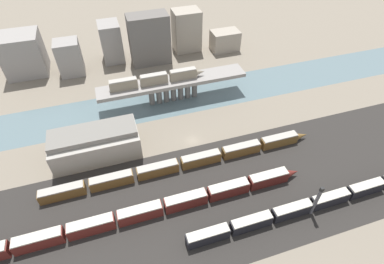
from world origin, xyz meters
TOP-DOWN VIEW (x-y plane):
  - ground_plane at (0.00, 0.00)m, footprint 400.00×400.00m
  - railbed_yard at (0.00, -24.00)m, footprint 280.00×42.00m
  - river_water at (0.00, 24.79)m, footprint 320.00×20.61m
  - bridge at (0.00, 24.79)m, footprint 58.19×8.37m
  - train_on_bridge at (-6.16, 24.79)m, footprint 36.76×2.61m
  - train_yard_near at (24.43, -35.97)m, footprint 76.38×2.79m
  - train_yard_mid at (-21.14, -24.25)m, footprint 93.78×3.14m
  - train_yard_far at (-6.00, -10.66)m, footprint 87.71×2.93m
  - warehouse_building at (-31.68, 3.93)m, footprint 27.62×13.53m
  - signal_tower at (22.66, -37.27)m, footprint 1.00×0.92m
  - city_block_far_left at (-56.95, 64.90)m, footprint 16.72×14.98m
  - city_block_left at (-37.98, 58.10)m, footprint 10.25×9.65m
  - city_block_center at (-18.91, 64.81)m, footprint 9.31×11.78m
  - city_block_right at (-2.21, 57.25)m, footprint 17.99×9.56m
  - city_block_far_right at (17.49, 64.18)m, footprint 12.87×10.07m
  - city_block_tall at (35.62, 58.08)m, footprint 13.59×8.75m

SIDE VIEW (x-z plane):
  - ground_plane at x=0.00m, z-range 0.00..0.00m
  - river_water at x=0.00m, z-range 0.00..0.01m
  - railbed_yard at x=0.00m, z-range 0.00..0.01m
  - train_yard_far at x=-6.00m, z-range -0.03..3.71m
  - train_yard_near at x=24.43m, z-range -0.03..3.76m
  - train_yard_mid at x=-21.14m, z-range -0.03..4.01m
  - warehouse_building at x=-31.68m, z-range -0.24..9.72m
  - city_block_tall at x=35.62m, z-range 0.00..9.60m
  - signal_tower at x=22.66m, z-range -0.10..11.36m
  - bridge at x=0.00m, z-range 2.64..11.86m
  - city_block_left at x=-37.98m, z-range 0.00..15.27m
  - city_block_far_left at x=-56.95m, z-range 0.00..17.93m
  - city_block_center at x=-18.91m, z-range 0.00..17.95m
  - city_block_far_right at x=17.49m, z-range 0.00..19.74m
  - train_on_bridge at x=-6.16m, z-range 9.17..13.18m
  - city_block_right at x=-2.21m, z-range 0.00..22.67m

